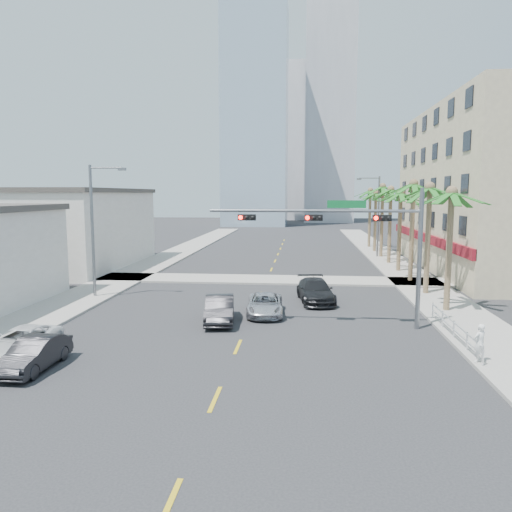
{
  "coord_description": "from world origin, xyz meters",
  "views": [
    {
      "loc": [
        3.0,
        -18.34,
        7.09
      ],
      "look_at": [
        0.25,
        10.22,
        3.5
      ],
      "focal_mm": 35.0,
      "sensor_mm": 36.0,
      "label": 1
    }
  ],
  "objects_px": {
    "traffic_signal_mast": "(357,233)",
    "car_lane_left": "(220,309)",
    "car_lane_center": "(265,304)",
    "pedestrian": "(480,343)",
    "car_parked_mid": "(34,354)",
    "car_parked_far": "(22,341)",
    "car_lane_right": "(315,291)"
  },
  "relations": [
    {
      "from": "traffic_signal_mast",
      "to": "car_lane_left",
      "type": "height_order",
      "value": "traffic_signal_mast"
    },
    {
      "from": "car_lane_center",
      "to": "car_lane_left",
      "type": "bearing_deg",
      "value": -144.24
    },
    {
      "from": "traffic_signal_mast",
      "to": "car_lane_left",
      "type": "relative_size",
      "value": 2.52
    },
    {
      "from": "traffic_signal_mast",
      "to": "pedestrian",
      "type": "distance_m",
      "value": 8.21
    },
    {
      "from": "traffic_signal_mast",
      "to": "car_lane_left",
      "type": "bearing_deg",
      "value": 176.62
    },
    {
      "from": "car_lane_left",
      "to": "pedestrian",
      "type": "xyz_separation_m",
      "value": [
        11.9,
        -5.93,
        0.23
      ]
    },
    {
      "from": "car_parked_mid",
      "to": "car_lane_center",
      "type": "relative_size",
      "value": 0.89
    },
    {
      "from": "traffic_signal_mast",
      "to": "car_lane_center",
      "type": "xyz_separation_m",
      "value": [
        -5.01,
        2.38,
        -4.45
      ]
    },
    {
      "from": "car_parked_far",
      "to": "car_lane_right",
      "type": "bearing_deg",
      "value": 45.36
    },
    {
      "from": "car_parked_far",
      "to": "car_lane_center",
      "type": "height_order",
      "value": "car_lane_center"
    },
    {
      "from": "traffic_signal_mast",
      "to": "car_lane_right",
      "type": "distance_m",
      "value": 7.8
    },
    {
      "from": "car_parked_far",
      "to": "pedestrian",
      "type": "xyz_separation_m",
      "value": [
        19.7,
        0.45,
        0.37
      ]
    },
    {
      "from": "traffic_signal_mast",
      "to": "car_parked_far",
      "type": "height_order",
      "value": "traffic_signal_mast"
    },
    {
      "from": "pedestrian",
      "to": "car_lane_right",
      "type": "bearing_deg",
      "value": -90.0
    },
    {
      "from": "car_lane_left",
      "to": "pedestrian",
      "type": "height_order",
      "value": "pedestrian"
    },
    {
      "from": "car_lane_left",
      "to": "car_lane_right",
      "type": "relative_size",
      "value": 0.86
    },
    {
      "from": "pedestrian",
      "to": "car_parked_far",
      "type": "bearing_deg",
      "value": -27.77
    },
    {
      "from": "traffic_signal_mast",
      "to": "pedestrian",
      "type": "height_order",
      "value": "traffic_signal_mast"
    },
    {
      "from": "car_lane_center",
      "to": "car_parked_mid",
      "type": "bearing_deg",
      "value": -133.72
    },
    {
      "from": "car_lane_center",
      "to": "pedestrian",
      "type": "height_order",
      "value": "pedestrian"
    },
    {
      "from": "car_parked_far",
      "to": "car_lane_right",
      "type": "distance_m",
      "value": 17.93
    },
    {
      "from": "car_parked_mid",
      "to": "car_parked_far",
      "type": "distance_m",
      "value": 2.41
    },
    {
      "from": "car_lane_right",
      "to": "pedestrian",
      "type": "height_order",
      "value": "pedestrian"
    },
    {
      "from": "car_parked_mid",
      "to": "pedestrian",
      "type": "xyz_separation_m",
      "value": [
        18.1,
        2.25,
        0.31
      ]
    },
    {
      "from": "traffic_signal_mast",
      "to": "car_parked_far",
      "type": "distance_m",
      "value": 16.91
    },
    {
      "from": "car_lane_center",
      "to": "traffic_signal_mast",
      "type": "bearing_deg",
      "value": -28.8
    },
    {
      "from": "car_parked_mid",
      "to": "car_lane_left",
      "type": "relative_size",
      "value": 0.89
    },
    {
      "from": "car_parked_far",
      "to": "pedestrian",
      "type": "relative_size",
      "value": 2.63
    },
    {
      "from": "car_lane_left",
      "to": "car_lane_center",
      "type": "distance_m",
      "value": 3.07
    },
    {
      "from": "car_lane_left",
      "to": "car_lane_center",
      "type": "bearing_deg",
      "value": 31.58
    },
    {
      "from": "car_lane_right",
      "to": "pedestrian",
      "type": "distance_m",
      "value": 13.36
    },
    {
      "from": "car_lane_right",
      "to": "pedestrian",
      "type": "relative_size",
      "value": 3.19
    }
  ]
}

